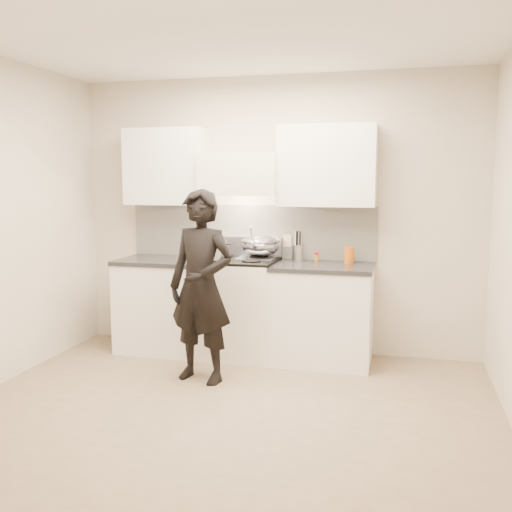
# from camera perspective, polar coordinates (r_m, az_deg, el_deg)

# --- Properties ---
(ground_plane) EXTENTS (4.00, 4.00, 0.00)m
(ground_plane) POSITION_cam_1_polar(r_m,az_deg,el_deg) (4.31, -3.40, -15.58)
(ground_plane) COLOR #8B765C
(room_shell) EXTENTS (4.04, 3.54, 2.70)m
(room_shell) POSITION_cam_1_polar(r_m,az_deg,el_deg) (4.33, -2.78, 6.32)
(room_shell) COLOR beige
(room_shell) RESTS_ON ground
(stove) EXTENTS (0.76, 0.65, 0.96)m
(stove) POSITION_cam_1_polar(r_m,az_deg,el_deg) (5.54, -1.89, -5.11)
(stove) COLOR silver
(stove) RESTS_ON ground
(counter_right) EXTENTS (0.92, 0.67, 0.92)m
(counter_right) POSITION_cam_1_polar(r_m,az_deg,el_deg) (5.38, 6.67, -5.70)
(counter_right) COLOR white
(counter_right) RESTS_ON ground
(counter_left) EXTENTS (0.82, 0.67, 0.92)m
(counter_left) POSITION_cam_1_polar(r_m,az_deg,el_deg) (5.81, -9.32, -4.76)
(counter_left) COLOR white
(counter_left) RESTS_ON ground
(wok) EXTENTS (0.40, 0.49, 0.32)m
(wok) POSITION_cam_1_polar(r_m,az_deg,el_deg) (5.53, 0.49, 1.08)
(wok) COLOR #A9A9BB
(wok) RESTS_ON stove
(stock_pot) EXTENTS (0.35, 0.26, 0.16)m
(stock_pot) POSITION_cam_1_polar(r_m,az_deg,el_deg) (5.37, -4.23, 0.59)
(stock_pot) COLOR #A9A9BB
(stock_pot) RESTS_ON stove
(utensil_crock) EXTENTS (0.11, 0.11, 0.29)m
(utensil_crock) POSITION_cam_1_polar(r_m,az_deg,el_deg) (5.50, 4.21, 0.42)
(utensil_crock) COLOR #A4A4B3
(utensil_crock) RESTS_ON counter_right
(spice_jar) EXTENTS (0.04, 0.04, 0.09)m
(spice_jar) POSITION_cam_1_polar(r_m,az_deg,el_deg) (5.50, 6.06, -0.08)
(spice_jar) COLOR #BF7314
(spice_jar) RESTS_ON counter_right
(oil_glass) EXTENTS (0.09, 0.09, 0.16)m
(oil_glass) POSITION_cam_1_polar(r_m,az_deg,el_deg) (5.39, 9.32, 0.10)
(oil_glass) COLOR #AE520D
(oil_glass) RESTS_ON counter_right
(person) EXTENTS (0.66, 0.51, 1.62)m
(person) POSITION_cam_1_polar(r_m,az_deg,el_deg) (4.80, -5.51, -3.05)
(person) COLOR black
(person) RESTS_ON ground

